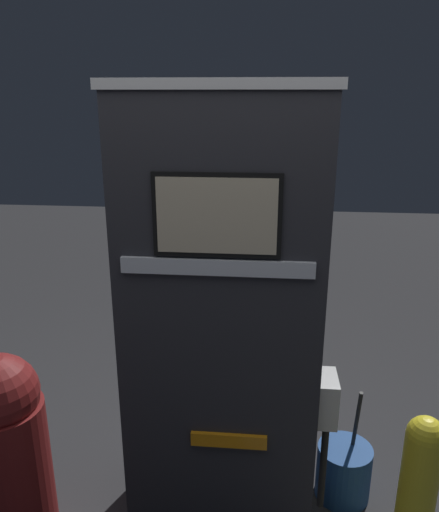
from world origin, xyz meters
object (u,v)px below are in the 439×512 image
object	(u,v)px
gas_pump	(222,320)
safety_bollard	(415,505)
squeegee_bucket	(343,471)
trash_bin	(7,455)

from	to	relation	value
gas_pump	safety_bollard	size ratio (longest dim) A/B	2.40
safety_bollard	squeegee_bucket	world-z (taller)	safety_bollard
gas_pump	squeegee_bucket	distance (m)	1.09
gas_pump	squeegee_bucket	world-z (taller)	gas_pump
safety_bollard	trash_bin	distance (m)	1.72
squeegee_bucket	safety_bollard	bearing A→B (deg)	-70.34
safety_bollard	trash_bin	size ratio (longest dim) A/B	0.87
gas_pump	squeegee_bucket	size ratio (longest dim) A/B	3.19
trash_bin	gas_pump	bearing A→B (deg)	20.17
trash_bin	squeegee_bucket	xyz separation A→B (m)	(1.54, 0.46, -0.36)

